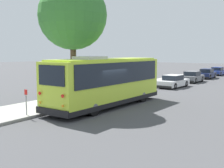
{
  "coord_description": "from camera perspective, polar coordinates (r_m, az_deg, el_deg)",
  "views": [
    {
      "loc": [
        -13.96,
        -10.17,
        3.5
      ],
      "look_at": [
        2.29,
        0.83,
        1.3
      ],
      "focal_mm": 45.0,
      "sensor_mm": 36.0,
      "label": 1
    }
  ],
  "objects": [
    {
      "name": "street_tree",
      "position": [
        19.34,
        -7.76,
        14.52
      ],
      "size": [
        4.55,
        4.55,
        8.77
      ],
      "color": "brown",
      "rests_on": "sidewalk_slab"
    },
    {
      "name": "parked_sedan_blue",
      "position": [
        46.57,
        20.64,
        2.4
      ],
      "size": [
        4.14,
        1.74,
        1.27
      ],
      "rotation": [
        0.0,
        0.0,
        -0.01
      ],
      "color": "navy",
      "rests_on": "ground"
    },
    {
      "name": "curb_strip",
      "position": [
        18.61,
        -6.06,
        -4.25
      ],
      "size": [
        80.0,
        0.14,
        0.15
      ],
      "primitive_type": "cube",
      "color": "gray",
      "rests_on": "ground"
    },
    {
      "name": "fire_hydrant",
      "position": [
        24.66,
        3.78,
        -0.48
      ],
      "size": [
        0.22,
        0.22,
        0.81
      ],
      "color": "red",
      "rests_on": "sidewalk_slab"
    },
    {
      "name": "parked_sedan_navy",
      "position": [
        40.37,
        18.71,
        1.96
      ],
      "size": [
        4.4,
        1.77,
        1.32
      ],
      "rotation": [
        0.0,
        0.0,
        0.03
      ],
      "color": "#19234C",
      "rests_on": "ground"
    },
    {
      "name": "sidewalk_slab",
      "position": [
        19.84,
        -10.17,
        -3.65
      ],
      "size": [
        80.0,
        3.57,
        0.15
      ],
      "primitive_type": "cube",
      "color": "#A3A099",
      "rests_on": "ground"
    },
    {
      "name": "parked_sedan_gray",
      "position": [
        34.71,
        16.01,
        1.37
      ],
      "size": [
        4.15,
        1.77,
        1.31
      ],
      "rotation": [
        0.0,
        0.0,
        -0.0
      ],
      "color": "slate",
      "rests_on": "ground"
    },
    {
      "name": "sign_post_far",
      "position": [
        17.11,
        -11.84,
        -3.08
      ],
      "size": [
        0.06,
        0.06,
        1.15
      ],
      "color": "gray",
      "rests_on": "sidewalk_slab"
    },
    {
      "name": "sign_post_near",
      "position": [
        15.8,
        -17.04,
        -3.48
      ],
      "size": [
        0.06,
        0.22,
        1.39
      ],
      "color": "gray",
      "rests_on": "sidewalk_slab"
    },
    {
      "name": "shuttle_bus",
      "position": [
        18.17,
        -1.01,
        0.86
      ],
      "size": [
        9.75,
        2.7,
        3.28
      ],
      "rotation": [
        0.0,
        0.0,
        -0.03
      ],
      "color": "#BCDB38",
      "rests_on": "ground"
    },
    {
      "name": "ground_plane",
      "position": [
        17.62,
        -1.94,
        -5.06
      ],
      "size": [
        160.0,
        160.0,
        0.0
      ],
      "primitive_type": "plane",
      "color": "#474749"
    },
    {
      "name": "parked_sedan_white",
      "position": [
        29.01,
        12.37,
        0.48
      ],
      "size": [
        4.51,
        1.92,
        1.26
      ],
      "rotation": [
        0.0,
        0.0,
        -0.05
      ],
      "color": "silver",
      "rests_on": "ground"
    }
  ]
}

